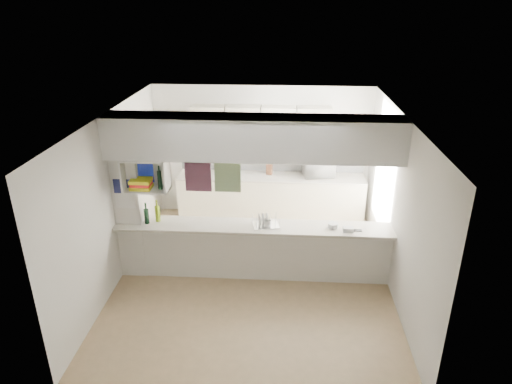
# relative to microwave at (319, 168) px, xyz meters

# --- Properties ---
(floor) EXTENTS (4.80, 4.80, 0.00)m
(floor) POSITION_rel_microwave_xyz_m (-1.11, -2.15, -1.08)
(floor) COLOR #987F58
(floor) RESTS_ON ground
(ceiling) EXTENTS (4.80, 4.80, 0.00)m
(ceiling) POSITION_rel_microwave_xyz_m (-1.11, -2.15, 1.52)
(ceiling) COLOR white
(ceiling) RESTS_ON wall_back
(wall_back) EXTENTS (4.20, 0.00, 4.20)m
(wall_back) POSITION_rel_microwave_xyz_m (-1.11, 0.25, 0.22)
(wall_back) COLOR silver
(wall_back) RESTS_ON floor
(wall_left) EXTENTS (0.00, 4.80, 4.80)m
(wall_left) POSITION_rel_microwave_xyz_m (-3.21, -2.15, 0.22)
(wall_left) COLOR silver
(wall_left) RESTS_ON floor
(wall_right) EXTENTS (0.00, 4.80, 4.80)m
(wall_right) POSITION_rel_microwave_xyz_m (0.99, -2.15, 0.22)
(wall_right) COLOR silver
(wall_right) RESTS_ON floor
(servery_partition) EXTENTS (4.20, 0.50, 2.60)m
(servery_partition) POSITION_rel_microwave_xyz_m (-1.28, -2.15, 0.58)
(servery_partition) COLOR silver
(servery_partition) RESTS_ON floor
(cubby_shelf) EXTENTS (0.65, 0.35, 0.50)m
(cubby_shelf) POSITION_rel_microwave_xyz_m (-2.68, -2.21, 0.63)
(cubby_shelf) COLOR white
(cubby_shelf) RESTS_ON bulkhead
(kitchen_run) EXTENTS (3.60, 0.63, 2.24)m
(kitchen_run) POSITION_rel_microwave_xyz_m (-0.95, -0.01, -0.25)
(kitchen_run) COLOR #EDE7C9
(kitchen_run) RESTS_ON floor
(microwave) EXTENTS (0.63, 0.47, 0.32)m
(microwave) POSITION_rel_microwave_xyz_m (0.00, 0.00, 0.00)
(microwave) COLOR white
(microwave) RESTS_ON bench_top
(bowl) EXTENTS (0.26, 0.26, 0.06)m
(bowl) POSITION_rel_microwave_xyz_m (0.00, -0.01, 0.19)
(bowl) COLOR #0D1D94
(bowl) RESTS_ON microwave
(dish_rack) EXTENTS (0.44, 0.37, 0.21)m
(dish_rack) POSITION_rel_microwave_xyz_m (-0.92, -2.14, -0.08)
(dish_rack) COLOR silver
(dish_rack) RESTS_ON breakfast_bar
(cup) EXTENTS (0.15, 0.15, 0.10)m
(cup) POSITION_rel_microwave_xyz_m (-0.89, -2.18, -0.10)
(cup) COLOR white
(cup) RESTS_ON dish_rack
(wine_bottles) EXTENTS (0.22, 0.15, 0.36)m
(wine_bottles) POSITION_rel_microwave_xyz_m (-2.66, -2.13, -0.03)
(wine_bottles) COLOR black
(wine_bottles) RESTS_ON breakfast_bar
(plastic_tubs) EXTENTS (0.49, 0.23, 0.07)m
(plastic_tubs) POSITION_rel_microwave_xyz_m (0.18, -2.18, -0.12)
(plastic_tubs) COLOR silver
(plastic_tubs) RESTS_ON breakfast_bar
(utensil_jar) EXTENTS (0.11, 0.11, 0.15)m
(utensil_jar) POSITION_rel_microwave_xyz_m (-1.68, 0.00, -0.09)
(utensil_jar) COLOR black
(utensil_jar) RESTS_ON bench_top
(knife_block) EXTENTS (0.13, 0.11, 0.22)m
(knife_block) POSITION_rel_microwave_xyz_m (-0.95, 0.03, -0.05)
(knife_block) COLOR #4D2C1A
(knife_block) RESTS_ON bench_top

